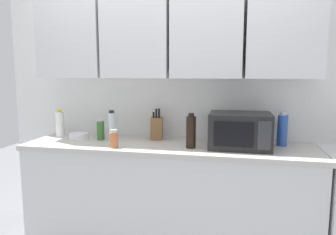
{
  "coord_description": "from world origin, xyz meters",
  "views": [
    {
      "loc": [
        0.54,
        -2.85,
        1.49
      ],
      "look_at": [
        -0.01,
        -0.25,
        1.12
      ],
      "focal_mm": 33.93,
      "sensor_mm": 36.0,
      "label": 1
    }
  ],
  "objects": [
    {
      "name": "wall_back_with_cabinets",
      "position": [
        0.0,
        -0.07,
        1.58
      ],
      "size": [
        3.3,
        0.38,
        2.6
      ],
      "color": "white",
      "rests_on": "ground_plane"
    },
    {
      "name": "counter_run",
      "position": [
        0.0,
        -0.3,
        0.45
      ],
      "size": [
        2.43,
        0.63,
        0.9
      ],
      "color": "silver",
      "rests_on": "ground_plane"
    },
    {
      "name": "microwave",
      "position": [
        0.58,
        -0.3,
        1.04
      ],
      "size": [
        0.48,
        0.37,
        0.28
      ],
      "color": "black",
      "rests_on": "counter_run"
    },
    {
      "name": "knife_block",
      "position": [
        -0.14,
        -0.13,
        1.0
      ],
      "size": [
        0.12,
        0.13,
        0.28
      ],
      "color": "brown",
      "rests_on": "counter_run"
    },
    {
      "name": "bottle_blue_cleaner",
      "position": [
        0.93,
        -0.15,
        1.03
      ],
      "size": [
        0.08,
        0.08,
        0.28
      ],
      "color": "#2D56B7",
      "rests_on": "counter_run"
    },
    {
      "name": "bottle_white_jar",
      "position": [
        -1.05,
        -0.2,
        1.02
      ],
      "size": [
        0.08,
        0.08,
        0.26
      ],
      "color": "white",
      "rests_on": "counter_run"
    },
    {
      "name": "bottle_green_oil",
      "position": [
        -0.63,
        -0.24,
        0.99
      ],
      "size": [
        0.07,
        0.07,
        0.19
      ],
      "color": "#386B2D",
      "rests_on": "counter_run"
    },
    {
      "name": "bottle_spice_jar",
      "position": [
        -0.4,
        -0.51,
        0.97
      ],
      "size": [
        0.07,
        0.07,
        0.15
      ],
      "color": "#BC6638",
      "rests_on": "counter_run"
    },
    {
      "name": "bottle_clear_tall",
      "position": [
        -0.51,
        -0.27,
        1.03
      ],
      "size": [
        0.06,
        0.06,
        0.27
      ],
      "color": "silver",
      "rests_on": "counter_run"
    },
    {
      "name": "bottle_soy_dark",
      "position": [
        0.2,
        -0.39,
        1.03
      ],
      "size": [
        0.08,
        0.08,
        0.28
      ],
      "color": "black",
      "rests_on": "counter_run"
    },
    {
      "name": "bowl_ceramic_small",
      "position": [
        -0.83,
        -0.28,
        0.93
      ],
      "size": [
        0.17,
        0.17,
        0.06
      ],
      "primitive_type": "cylinder",
      "color": "silver",
      "rests_on": "counter_run"
    }
  ]
}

